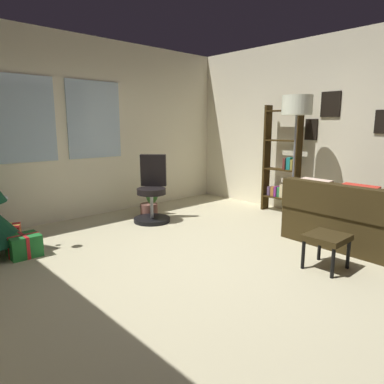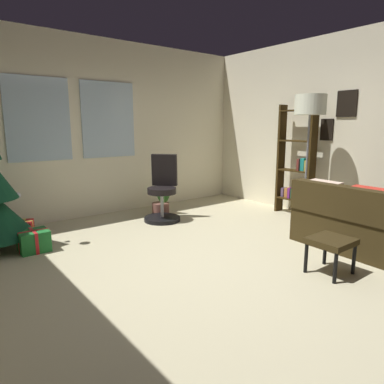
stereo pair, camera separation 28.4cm
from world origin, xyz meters
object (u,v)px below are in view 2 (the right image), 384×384
at_px(office_chair, 163,195).
at_px(floor_lamp, 310,111).
at_px(footstool, 331,244).
at_px(gift_box_green, 34,241).
at_px(gift_box_red, 24,230).
at_px(bookshelf, 296,167).
at_px(potted_plant, 162,202).

bearing_deg(office_chair, floor_lamp, -43.61).
height_order(footstool, gift_box_green, footstool).
relative_size(gift_box_green, office_chair, 0.33).
height_order(footstool, gift_box_red, footstool).
bearing_deg(floor_lamp, office_chair, 136.39).
bearing_deg(footstool, floor_lamp, 42.39).
height_order(footstool, office_chair, office_chair).
bearing_deg(gift_box_red, gift_box_green, -91.81).
bearing_deg(floor_lamp, gift_box_green, 160.02).
relative_size(footstool, bookshelf, 0.23).
bearing_deg(gift_box_green, footstool, -48.94).
xyz_separation_m(office_chair, floor_lamp, (1.56, -1.48, 1.26)).
height_order(gift_box_red, gift_box_green, gift_box_green).
height_order(bookshelf, floor_lamp, floor_lamp).
distance_m(footstool, bookshelf, 2.43).
height_order(office_chair, bookshelf, bookshelf).
xyz_separation_m(gift_box_red, bookshelf, (3.87, -1.42, 0.68)).
relative_size(bookshelf, floor_lamp, 0.95).
relative_size(footstool, gift_box_red, 1.16).
bearing_deg(bookshelf, office_chair, 151.40).
bearing_deg(footstool, bookshelf, 44.07).
distance_m(footstool, office_chair, 2.72).
xyz_separation_m(footstool, gift_box_red, (-2.16, 3.07, -0.20)).
bearing_deg(office_chair, footstool, -85.38).
bearing_deg(gift_box_red, office_chair, -10.75).
xyz_separation_m(gift_box_red, potted_plant, (2.13, -0.07, 0.09)).
xyz_separation_m(gift_box_red, gift_box_green, (-0.02, -0.57, 0.01)).
distance_m(gift_box_red, gift_box_green, 0.57).
bearing_deg(gift_box_red, floor_lamp, -27.89).
height_order(gift_box_green, potted_plant, potted_plant).
bearing_deg(office_chair, gift_box_red, 169.25).
relative_size(gift_box_green, bookshelf, 0.19).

